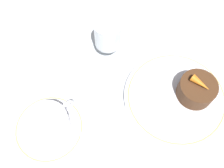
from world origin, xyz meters
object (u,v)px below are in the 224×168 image
(coffee_cup, at_px, (49,124))
(fork, at_px, (117,147))
(dinner_plate, at_px, (176,97))
(dessert_cake, at_px, (197,90))
(wine_glass, at_px, (108,36))

(coffee_cup, xyz_separation_m, fork, (0.07, -0.13, -0.04))
(coffee_cup, bearing_deg, dinner_plate, -32.62)
(dinner_plate, distance_m, fork, 0.18)
(dinner_plate, relative_size, dessert_cake, 2.88)
(wine_glass, xyz_separation_m, fork, (-0.16, -0.18, -0.07))
(coffee_cup, relative_size, wine_glass, 1.02)
(dinner_plate, height_order, fork, dinner_plate)
(dinner_plate, xyz_separation_m, dessert_cake, (0.03, -0.03, 0.03))
(dinner_plate, height_order, dessert_cake, dessert_cake)
(dinner_plate, xyz_separation_m, fork, (-0.17, 0.02, -0.01))
(fork, distance_m, dessert_cake, 0.21)
(coffee_cup, bearing_deg, fork, -62.78)
(dinner_plate, distance_m, coffee_cup, 0.29)
(coffee_cup, relative_size, dessert_cake, 1.36)
(wine_glass, distance_m, dessert_cake, 0.23)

